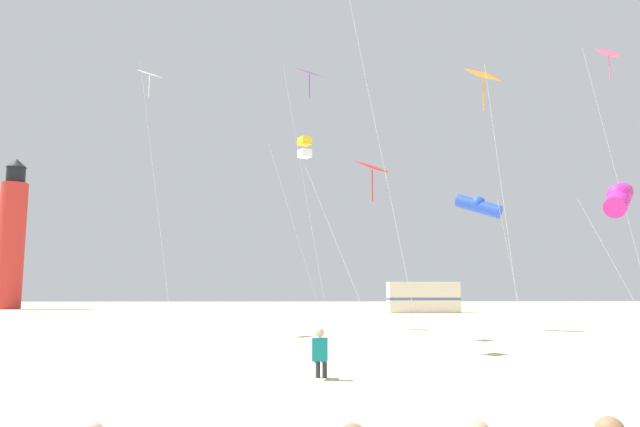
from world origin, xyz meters
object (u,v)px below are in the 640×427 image
at_px(kite_diamond_scarlet, 371,173).
at_px(lighthouse_distant, 12,238).
at_px(kite_tube_magenta, 619,198).
at_px(kite_diamond_orange, 484,85).
at_px(kite_diamond_violet, 309,84).
at_px(kite_tube_blue, 478,206).
at_px(kite_flyer_standing, 320,352).
at_px(kite_diamond_white, 150,86).
at_px(rv_van_cream, 423,297).
at_px(kite_box_gold, 305,148).
at_px(kite_diamond_rainbow, 610,66).

height_order(kite_diamond_scarlet, lighthouse_distant, lighthouse_distant).
relative_size(kite_tube_magenta, kite_diamond_orange, 0.63).
height_order(kite_diamond_violet, kite_tube_blue, kite_diamond_violet).
bearing_deg(kite_tube_blue, lighthouse_distant, 139.79).
xyz_separation_m(kite_flyer_standing, kite_diamond_white, (-7.90, 13.75, 11.26)).
height_order(kite_flyer_standing, rv_van_cream, rv_van_cream).
relative_size(kite_diamond_orange, lighthouse_distant, 0.55).
distance_m(kite_diamond_violet, kite_diamond_scarlet, 8.07).
relative_size(kite_tube_magenta, kite_diamond_white, 0.46).
bearing_deg(kite_diamond_white, rv_van_cream, 54.87).
distance_m(kite_diamond_scarlet, lighthouse_distant, 57.71).
distance_m(kite_diamond_white, rv_van_cream, 33.60).
relative_size(kite_box_gold, kite_diamond_scarlet, 1.63).
distance_m(kite_diamond_scarlet, kite_diamond_rainbow, 12.85).
relative_size(kite_diamond_violet, kite_diamond_scarlet, 1.87).
xyz_separation_m(kite_diamond_scarlet, kite_diamond_rainbow, (10.81, 4.15, 5.59)).
distance_m(kite_tube_magenta, kite_diamond_rainbow, 8.25).
bearing_deg(kite_diamond_rainbow, kite_diamond_white, 169.41).
relative_size(kite_tube_magenta, lighthouse_distant, 0.34).
distance_m(kite_tube_magenta, kite_box_gold, 17.02).
bearing_deg(kite_box_gold, kite_diamond_white, -151.24).
bearing_deg(kite_box_gold, lighthouse_distant, 133.90).
relative_size(kite_tube_magenta, kite_diamond_violet, 0.48).
xyz_separation_m(kite_tube_blue, lighthouse_distant, (-41.74, 35.29, 1.39)).
xyz_separation_m(kite_flyer_standing, kite_diamond_violet, (-0.18, 11.53, 10.61)).
bearing_deg(kite_diamond_scarlet, kite_diamond_violet, 109.60).
xyz_separation_m(kite_tube_magenta, kite_box_gold, (-10.59, 12.44, 4.78)).
xyz_separation_m(lighthouse_distant, rv_van_cream, (43.43, -11.87, -6.45)).
xyz_separation_m(kite_flyer_standing, kite_tube_blue, (8.78, 16.44, 5.84)).
height_order(kite_diamond_rainbow, rv_van_cream, kite_diamond_rainbow).
bearing_deg(kite_diamond_orange, rv_van_cream, 81.96).
relative_size(kite_diamond_white, kite_diamond_rainbow, 1.03).
bearing_deg(kite_flyer_standing, kite_diamond_orange, -133.82).
height_order(kite_diamond_violet, lighthouse_distant, lighthouse_distant).
bearing_deg(rv_van_cream, kite_diamond_scarlet, -103.82).
bearing_deg(kite_diamond_violet, kite_box_gold, 91.76).
xyz_separation_m(kite_tube_magenta, lighthouse_distant, (-43.17, 46.30, 2.75)).
bearing_deg(kite_diamond_white, kite_tube_blue, 9.17).
xyz_separation_m(kite_flyer_standing, kite_diamond_rainbow, (12.68, 9.90, 10.96)).
height_order(kite_diamond_orange, lighthouse_distant, lighthouse_distant).
bearing_deg(rv_van_cream, kite_diamond_rainbow, -85.46).
distance_m(kite_diamond_violet, kite_diamond_rainbow, 12.97).
distance_m(kite_diamond_rainbow, lighthouse_distant, 62.02).
bearing_deg(kite_tube_magenta, kite_tube_blue, 97.38).
xyz_separation_m(kite_diamond_scarlet, lighthouse_distant, (-34.83, 45.98, 1.85)).
bearing_deg(kite_tube_magenta, kite_flyer_standing, -151.99).
distance_m(kite_tube_magenta, kite_diamond_white, 21.05).
height_order(kite_diamond_scarlet, rv_van_cream, kite_diamond_scarlet).
bearing_deg(kite_box_gold, kite_diamond_orange, -66.45).
height_order(kite_diamond_white, lighthouse_distant, lighthouse_distant).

